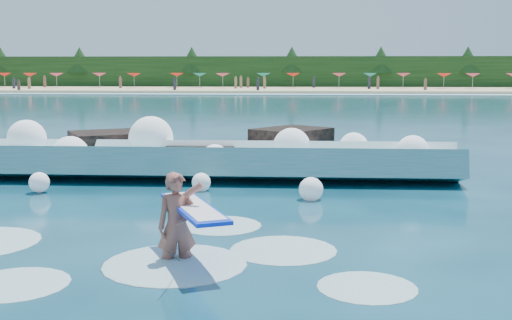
{
  "coord_description": "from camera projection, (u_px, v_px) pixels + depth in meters",
  "views": [
    {
      "loc": [
        2.45,
        -12.46,
        3.29
      ],
      "look_at": [
        1.5,
        2.0,
        1.2
      ],
      "focal_mm": 45.0,
      "sensor_mm": 36.0,
      "label": 1
    }
  ],
  "objects": [
    {
      "name": "ground",
      "position": [
        175.0,
        232.0,
        12.93
      ],
      "size": [
        200.0,
        200.0,
        0.0
      ],
      "primitive_type": "plane",
      "color": "#082F41",
      "rests_on": "ground"
    },
    {
      "name": "beach",
      "position": [
        281.0,
        90.0,
        89.94
      ],
      "size": [
        140.0,
        20.0,
        0.4
      ],
      "primitive_type": "cube",
      "color": "tan",
      "rests_on": "ground"
    },
    {
      "name": "wet_band",
      "position": [
        278.0,
        94.0,
        79.1
      ],
      "size": [
        140.0,
        5.0,
        0.08
      ],
      "primitive_type": "cube",
      "color": "silver",
      "rests_on": "ground"
    },
    {
      "name": "treeline",
      "position": [
        282.0,
        73.0,
        99.49
      ],
      "size": [
        140.0,
        4.0,
        5.0
      ],
      "primitive_type": "cube",
      "color": "black",
      "rests_on": "ground"
    },
    {
      "name": "breaking_wave",
      "position": [
        183.0,
        162.0,
        19.29
      ],
      "size": [
        16.21,
        2.61,
        1.4
      ],
      "color": "teal",
      "rests_on": "ground"
    },
    {
      "name": "rock_cluster",
      "position": [
        196.0,
        155.0,
        20.66
      ],
      "size": [
        8.78,
        3.48,
        1.58
      ],
      "color": "black",
      "rests_on": "ground"
    },
    {
      "name": "surfer_with_board",
      "position": [
        181.0,
        222.0,
        10.89
      ],
      "size": [
        1.58,
        2.99,
        1.86
      ],
      "color": "#945245",
      "rests_on": "ground"
    },
    {
      "name": "wave_spray",
      "position": [
        162.0,
        148.0,
        19.21
      ],
      "size": [
        14.42,
        4.56,
        1.86
      ],
      "color": "white",
      "rests_on": "ground"
    },
    {
      "name": "surf_foam",
      "position": [
        140.0,
        254.0,
        11.42
      ],
      "size": [
        9.1,
        5.61,
        0.12
      ],
      "color": "silver",
      "rests_on": "ground"
    },
    {
      "name": "beach_umbrellas",
      "position": [
        282.0,
        75.0,
        92.1
      ],
      "size": [
        111.84,
        5.71,
        0.5
      ],
      "color": "red",
      "rests_on": "ground"
    },
    {
      "name": "beachgoers",
      "position": [
        344.0,
        84.0,
        86.98
      ],
      "size": [
        108.95,
        13.31,
        1.93
      ],
      "color": "#3F332D",
      "rests_on": "ground"
    }
  ]
}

